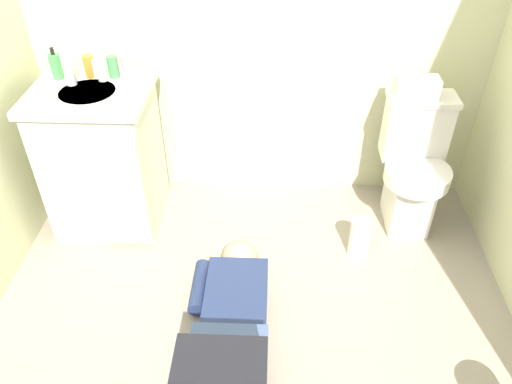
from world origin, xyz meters
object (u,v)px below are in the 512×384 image
soap_dispenser (56,66)px  vanity_cabinet (104,157)px  bottle_amber (89,66)px  toilet (413,166)px  bottle_clear (68,68)px  paper_towel_roll (360,238)px  bottle_pink (127,67)px  bottle_green (113,67)px  faucet (95,68)px  bottle_white (102,70)px  tissue_box (417,87)px  person_plumber (231,331)px

soap_dispenser → vanity_cabinet: bearing=-33.1°
soap_dispenser → bottle_amber: 0.17m
toilet → soap_dispenser: bearing=177.9°
bottle_clear → paper_towel_roll: 1.73m
bottle_pink → bottle_green: bearing=-178.7°
toilet → soap_dispenser: 1.97m
vanity_cabinet → bottle_green: bottle_green is taller
bottle_green → bottle_pink: bearing=1.3°
bottle_green → faucet: bearing=-174.1°
bottle_pink → faucet: bearing=-176.0°
soap_dispenser → bottle_white: 0.24m
paper_towel_roll → bottle_amber: bearing=163.8°
tissue_box → soap_dispenser: 1.85m
toilet → person_plumber: 1.37m
vanity_cabinet → bottle_pink: bearing=43.6°
faucet → paper_towel_roll: faucet is taller
soap_dispenser → bottle_amber: size_ratio=1.43×
faucet → bottle_pink: (0.17, 0.01, 0.01)m
toilet → bottle_amber: 1.81m
tissue_box → bottle_clear: bearing=-177.2°
toilet → bottle_white: size_ratio=6.58×
tissue_box → bottle_amber: bearing=179.8°
vanity_cabinet → bottle_pink: 0.51m
toilet → person_plumber: (-0.94, -0.99, -0.19)m
bottle_white → bottle_green: bearing=38.9°
soap_dispenser → paper_towel_roll: soap_dispenser is taller
vanity_cabinet → bottle_white: 0.47m
tissue_box → bottle_amber: (-1.69, 0.01, 0.08)m
person_plumber → bottle_green: bearing=121.8°
vanity_cabinet → paper_towel_roll: size_ratio=3.60×
bottle_amber → vanity_cabinet: bearing=-78.7°
tissue_box → faucet: bearing=180.0°
soap_dispenser → bottle_clear: bottle_clear is taller
bottle_green → person_plumber: bearing=-58.2°
toilet → bottle_green: 1.69m
faucet → bottle_green: (0.10, 0.01, 0.01)m
bottle_white → bottle_green: size_ratio=1.01×
faucet → bottle_clear: bearing=-139.2°
person_plumber → bottle_amber: bearing=126.3°
vanity_cabinet → faucet: size_ratio=8.20×
bottle_clear → bottle_white: bottle_clear is taller
tissue_box → toilet: bearing=-63.6°
faucet → bottle_amber: bearing=167.8°
vanity_cabinet → bottle_white: size_ratio=7.20×
bottle_pink → vanity_cabinet: bearing=-136.4°
toilet → bottle_clear: 1.88m
person_plumber → tissue_box: (0.89, 1.08, 0.62)m
bottle_white → bottle_pink: bottle_white is taller
bottle_white → bottle_pink: bearing=18.8°
paper_towel_roll → bottle_white: bearing=164.4°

